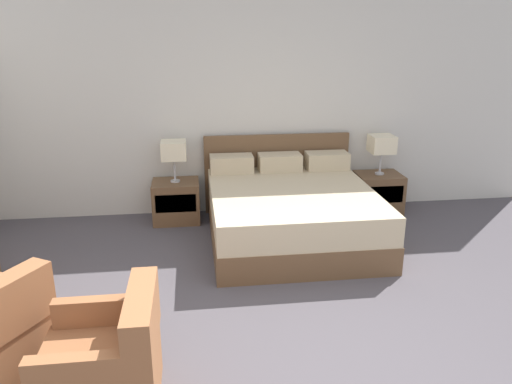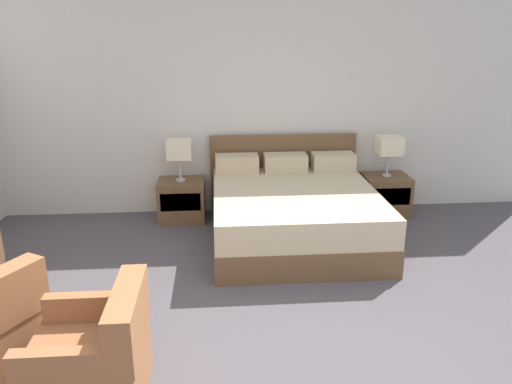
{
  "view_description": "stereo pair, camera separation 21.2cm",
  "coord_description": "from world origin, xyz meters",
  "views": [
    {
      "loc": [
        -0.67,
        -2.43,
        2.2
      ],
      "look_at": [
        -0.11,
        1.94,
        0.75
      ],
      "focal_mm": 35.0,
      "sensor_mm": 36.0,
      "label": 1
    },
    {
      "loc": [
        -0.46,
        -2.46,
        2.2
      ],
      "look_at": [
        -0.11,
        1.94,
        0.75
      ],
      "focal_mm": 35.0,
      "sensor_mm": 36.0,
      "label": 2
    }
  ],
  "objects": [
    {
      "name": "nightstand_right",
      "position": [
        1.59,
        3.24,
        0.24
      ],
      "size": [
        0.55,
        0.45,
        0.49
      ],
      "color": "brown",
      "rests_on": "ground"
    },
    {
      "name": "armchair_companion",
      "position": [
        -1.24,
        0.15,
        0.28
      ],
      "size": [
        0.69,
        0.68,
        0.76
      ],
      "color": "#935B38",
      "rests_on": "ground"
    },
    {
      "name": "table_lamp_right",
      "position": [
        1.59,
        3.24,
        0.86
      ],
      "size": [
        0.28,
        0.28,
        0.49
      ],
      "color": "#B7B7BC",
      "rests_on": "nightstand_right"
    },
    {
      "name": "bed",
      "position": [
        0.35,
        2.56,
        0.31
      ],
      "size": [
        1.8,
        1.95,
        0.97
      ],
      "color": "brown",
      "rests_on": "ground"
    },
    {
      "name": "table_lamp_left",
      "position": [
        -0.9,
        3.24,
        0.86
      ],
      "size": [
        0.28,
        0.28,
        0.49
      ],
      "color": "#B7B7BC",
      "rests_on": "nightstand_left"
    },
    {
      "name": "wall_back",
      "position": [
        0.0,
        3.55,
        1.27
      ],
      "size": [
        7.36,
        0.06,
        2.53
      ],
      "primitive_type": "cube",
      "color": "beige",
      "rests_on": "ground"
    },
    {
      "name": "nightstand_left",
      "position": [
        -0.9,
        3.24,
        0.24
      ],
      "size": [
        0.55,
        0.45,
        0.49
      ],
      "color": "brown",
      "rests_on": "ground"
    }
  ]
}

